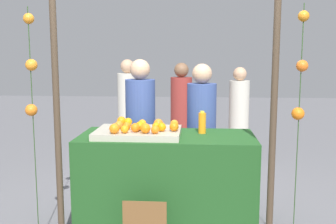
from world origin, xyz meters
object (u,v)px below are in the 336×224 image
(orange_1, at_px, (162,127))
(vendor_left, at_px, (141,138))
(orange_0, at_px, (140,126))
(juice_bottle, at_px, (202,123))
(vendor_right, at_px, (201,141))
(stall_counter, at_px, (167,183))

(orange_1, bearing_deg, vendor_left, 111.78)
(orange_0, distance_m, juice_bottle, 0.62)
(vendor_left, bearing_deg, vendor_right, -0.33)
(stall_counter, height_order, juice_bottle, juice_bottle)
(vendor_right, bearing_deg, vendor_left, 179.67)
(orange_0, relative_size, vendor_left, 0.05)
(vendor_left, relative_size, vendor_right, 1.03)
(stall_counter, xyz_separation_m, orange_1, (-0.04, -0.12, 0.57))
(juice_bottle, distance_m, vendor_right, 0.60)
(juice_bottle, bearing_deg, vendor_left, 142.38)
(stall_counter, relative_size, vendor_left, 1.01)
(vendor_right, bearing_deg, stall_counter, -117.67)
(stall_counter, xyz_separation_m, vendor_right, (0.33, 0.64, 0.27))
(orange_0, distance_m, vendor_left, 0.80)
(stall_counter, bearing_deg, vendor_left, 118.18)
(orange_1, bearing_deg, vendor_right, 63.92)
(stall_counter, height_order, orange_0, orange_0)
(orange_1, xyz_separation_m, juice_bottle, (0.37, 0.24, 0.00))
(orange_1, xyz_separation_m, vendor_left, (-0.31, 0.76, -0.27))
(orange_0, distance_m, vendor_right, 0.98)
(vendor_left, distance_m, vendor_right, 0.68)
(vendor_right, bearing_deg, orange_0, -127.97)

